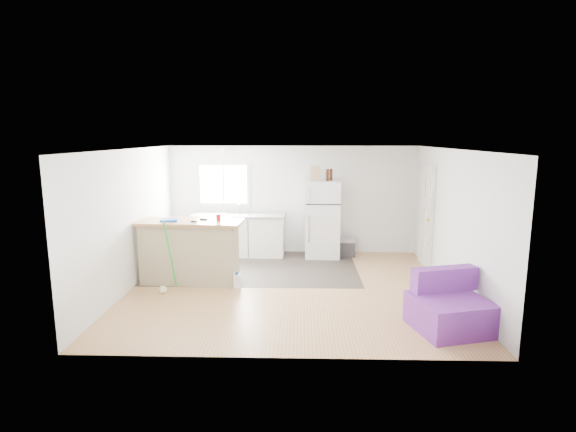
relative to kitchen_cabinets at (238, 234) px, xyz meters
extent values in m
cube|color=#9F7842|center=(1.20, -2.18, -0.47)|extent=(5.50, 5.00, 0.01)
cube|color=white|center=(1.20, -2.18, 1.93)|extent=(5.50, 5.00, 0.01)
cube|color=white|center=(1.20, 0.32, 0.73)|extent=(5.50, 0.01, 2.40)
cube|color=white|center=(1.20, -4.68, 0.73)|extent=(5.50, 0.01, 2.40)
cube|color=white|center=(-1.55, -2.18, 0.73)|extent=(0.01, 5.00, 2.40)
cube|color=white|center=(3.95, -2.18, 0.73)|extent=(0.01, 5.00, 2.40)
cube|color=#352D27|center=(0.47, -0.93, -0.47)|extent=(4.05, 2.50, 0.00)
cube|color=white|center=(-0.35, 0.31, 1.08)|extent=(1.18, 0.04, 0.98)
cube|color=white|center=(-0.35, 0.29, 1.08)|extent=(1.05, 0.01, 0.85)
cube|color=white|center=(-0.35, 0.28, 1.08)|extent=(0.03, 0.02, 0.85)
cube|color=white|center=(3.92, -0.63, 0.55)|extent=(0.05, 0.82, 2.03)
cube|color=white|center=(3.93, -0.63, 0.55)|extent=(0.03, 0.92, 2.10)
sphere|color=gold|center=(3.87, -0.95, 0.53)|extent=(0.07, 0.07, 0.07)
cylinder|color=white|center=(0.00, -0.98, 1.89)|extent=(0.30, 0.30, 0.07)
cube|color=white|center=(0.00, 0.00, -0.03)|extent=(2.01, 0.64, 0.88)
cube|color=gray|center=(0.00, 0.00, 0.43)|extent=(2.07, 0.68, 0.04)
cube|color=silver|center=(0.00, -0.03, 0.43)|extent=(0.56, 0.43, 0.06)
cube|color=tan|center=(-0.62, -1.88, 0.07)|extent=(1.71, 0.69, 1.08)
cube|color=tan|center=(-0.58, -1.88, 0.64)|extent=(1.87, 0.81, 0.05)
cube|color=white|center=(1.85, -0.05, 0.37)|extent=(0.75, 0.71, 1.68)
cube|color=black|center=(1.85, -0.40, 0.74)|extent=(0.74, 0.03, 0.02)
cube|color=silver|center=(1.55, -0.40, 0.96)|extent=(0.03, 0.02, 0.30)
cube|color=silver|center=(1.55, -0.40, 0.22)|extent=(0.03, 0.02, 0.59)
cube|color=#313033|center=(2.34, 0.03, -0.31)|extent=(0.51, 0.37, 0.32)
cube|color=gray|center=(2.34, 0.03, -0.11)|extent=(0.54, 0.39, 0.06)
cube|color=#762F99|center=(3.42, -3.82, -0.24)|extent=(1.15, 1.11, 0.45)
cube|color=#762F99|center=(3.42, -3.48, 0.15)|extent=(0.97, 0.46, 0.33)
cube|color=silver|center=(0.27, -2.20, -0.34)|extent=(0.15, 0.12, 0.25)
cylinder|color=#1844AD|center=(0.27, -2.20, -0.20)|extent=(0.06, 0.06, 0.05)
cylinder|color=green|center=(-0.82, -2.38, 0.17)|extent=(0.11, 0.33, 1.21)
sphere|color=beige|center=(-0.94, -2.50, -0.41)|extent=(0.14, 0.14, 0.14)
cylinder|color=red|center=(-0.09, -1.87, 0.72)|extent=(0.09, 0.09, 0.12)
cube|color=blue|center=(-0.94, -1.92, 0.68)|extent=(0.32, 0.24, 0.04)
cube|color=black|center=(-0.36, -1.80, 0.68)|extent=(0.15, 0.10, 0.03)
cube|color=black|center=(-0.49, -2.01, 0.67)|extent=(0.10, 0.05, 0.03)
cube|color=tan|center=(1.68, -0.09, 1.36)|extent=(0.20, 0.10, 0.30)
cylinder|color=#341709|center=(1.93, -0.16, 1.33)|extent=(0.09, 0.09, 0.25)
cylinder|color=#341709|center=(2.02, -0.06, 1.33)|extent=(0.09, 0.09, 0.25)
camera|label=1|loc=(1.38, -9.65, 2.15)|focal=28.00mm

